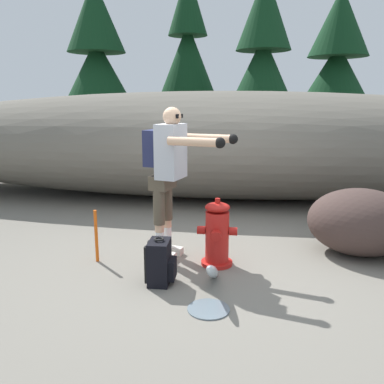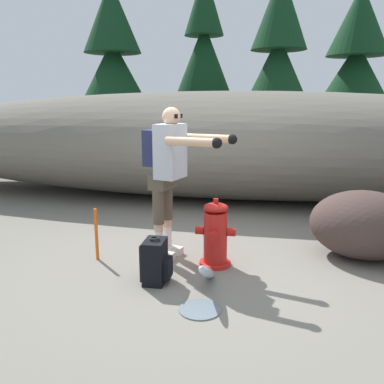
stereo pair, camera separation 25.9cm
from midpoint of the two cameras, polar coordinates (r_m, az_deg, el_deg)
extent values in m
cube|color=slate|center=(4.77, 2.70, -9.57)|extent=(56.00, 56.00, 0.04)
ellipsoid|color=#666056|center=(7.71, 6.17, 6.59)|extent=(14.51, 3.20, 1.96)
cylinder|color=red|center=(4.61, 4.87, -9.87)|extent=(0.35, 0.35, 0.04)
cylinder|color=red|center=(4.51, 4.94, -6.30)|extent=(0.26, 0.26, 0.57)
ellipsoid|color=red|center=(4.41, 5.02, -2.20)|extent=(0.27, 0.27, 0.10)
cylinder|color=red|center=(4.39, 5.04, -1.25)|extent=(0.06, 0.06, 0.05)
cylinder|color=red|center=(4.50, 2.74, -5.36)|extent=(0.09, 0.09, 0.09)
cylinder|color=red|center=(4.47, 7.19, -5.58)|extent=(0.09, 0.09, 0.09)
cylinder|color=red|center=(4.32, 4.72, -6.19)|extent=(0.11, 0.09, 0.11)
ellipsoid|color=silver|center=(4.00, 4.02, -11.12)|extent=(0.10, 0.89, 0.53)
cylinder|color=slate|center=(3.70, 3.18, -16.06)|extent=(0.37, 0.37, 0.01)
cube|color=beige|center=(4.91, -1.28, -8.07)|extent=(0.28, 0.16, 0.09)
cylinder|color=white|center=(4.88, -1.92, -6.15)|extent=(0.10, 0.10, 0.24)
cylinder|color=#DBAD89|center=(4.83, -1.93, -4.30)|extent=(0.10, 0.10, 0.09)
cylinder|color=brown|center=(4.76, -1.96, -1.38)|extent=(0.13, 0.13, 0.42)
cube|color=beige|center=(4.75, -2.38, -8.84)|extent=(0.28, 0.16, 0.09)
cylinder|color=white|center=(4.72, -3.05, -6.85)|extent=(0.10, 0.10, 0.24)
cylinder|color=#DBAD89|center=(4.66, -3.07, -4.95)|extent=(0.10, 0.10, 0.09)
cylinder|color=brown|center=(4.59, -3.11, -1.93)|extent=(0.13, 0.13, 0.42)
cube|color=brown|center=(4.62, -2.55, 1.47)|extent=(0.28, 0.36, 0.16)
cube|color=#B7BCC6|center=(4.52, -1.40, 5.70)|extent=(0.33, 0.41, 0.60)
cube|color=#23284C|center=(4.61, -3.63, 6.19)|extent=(0.23, 0.31, 0.40)
sphere|color=#DBAD89|center=(4.48, -1.19, 10.50)|extent=(0.20, 0.20, 0.20)
cube|color=black|center=(4.44, -0.20, 10.55)|extent=(0.06, 0.15, 0.04)
cylinder|color=#DBAD89|center=(4.55, 4.06, 7.48)|extent=(0.58, 0.24, 0.09)
sphere|color=black|center=(4.46, 7.31, 7.30)|extent=(0.11, 0.11, 0.11)
cylinder|color=#DBAD89|center=(4.15, 1.79, 7.00)|extent=(0.58, 0.24, 0.09)
sphere|color=black|center=(4.05, 5.31, 6.81)|extent=(0.11, 0.11, 0.11)
cube|color=black|center=(4.12, -3.37, -9.64)|extent=(0.21, 0.30, 0.44)
cube|color=black|center=(4.13, -1.57, -10.61)|extent=(0.06, 0.21, 0.20)
torus|color=black|center=(4.04, -3.41, -6.49)|extent=(0.10, 0.10, 0.02)
cube|color=black|center=(4.22, -4.66, -9.11)|extent=(0.03, 0.05, 0.37)
cube|color=black|center=(4.08, -5.23, -9.95)|extent=(0.03, 0.05, 0.37)
ellipsoid|color=#42322E|center=(5.13, 24.22, -4.20)|extent=(1.37, 1.17, 0.79)
cylinder|color=#47331E|center=(12.60, -9.93, 6.94)|extent=(0.30, 0.30, 1.14)
cone|color=#0F3319|center=(12.55, -10.24, 14.94)|extent=(2.54, 2.54, 2.38)
cone|color=#0F3319|center=(12.76, -10.58, 22.96)|extent=(1.65, 1.65, 1.98)
cylinder|color=#47331E|center=(13.84, 2.15, 8.99)|extent=(0.23, 0.23, 1.80)
cone|color=#0F3319|center=(13.87, 2.22, 17.68)|extent=(1.94, 1.94, 2.41)
cone|color=#0F3319|center=(14.14, 2.29, 24.99)|extent=(1.26, 1.26, 2.01)
cylinder|color=#47331E|center=(11.72, 12.03, 6.33)|extent=(0.27, 0.27, 1.09)
cone|color=#0F3319|center=(11.66, 12.44, 14.87)|extent=(2.28, 2.28, 2.39)
cone|color=#0F3319|center=(11.88, 12.88, 23.55)|extent=(1.48, 1.48, 2.00)
cylinder|color=#47331E|center=(14.50, 21.61, 6.75)|extent=(0.35, 0.35, 1.03)
cone|color=#0F3319|center=(14.45, 22.20, 13.80)|extent=(2.94, 2.94, 2.54)
cone|color=#0F3319|center=(14.64, 22.86, 21.26)|extent=(1.91, 1.91, 2.12)
cylinder|color=#E55914|center=(4.75, -11.67, -5.81)|extent=(0.04, 0.04, 0.60)
camera|label=1|loc=(0.13, -88.43, 0.35)|focal=38.24mm
camera|label=2|loc=(0.13, 91.57, -0.35)|focal=38.24mm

